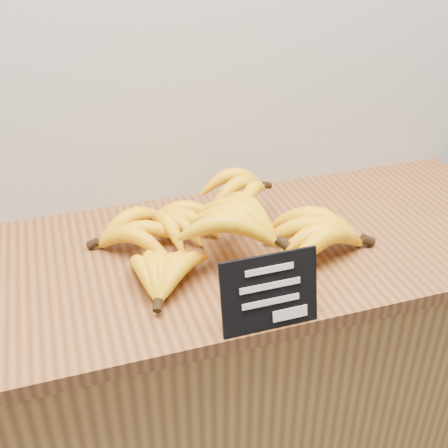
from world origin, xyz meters
The scene contains 4 objects.
counter centered at (0.13, 2.75, 0.45)m, with size 1.38×0.50×0.90m, color #A57235.
counter_top centered at (0.13, 2.75, 0.92)m, with size 1.44×0.54×0.03m, color brown.
chalkboard_sign centered at (0.15, 2.50, 1.00)m, with size 0.17×0.01×0.14m, color black.
banana_pile centered at (0.14, 2.74, 0.98)m, with size 0.56×0.40×0.13m.
Camera 1 is at (-0.15, 1.82, 1.58)m, focal length 45.00 mm.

